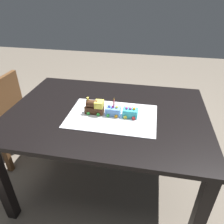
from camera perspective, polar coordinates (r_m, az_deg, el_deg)
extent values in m
plane|color=#6B6054|center=(1.99, -1.08, -18.26)|extent=(8.00, 8.00, 0.00)
cube|color=black|center=(1.52, -1.35, -0.25)|extent=(1.40, 1.00, 0.03)
cube|color=black|center=(1.70, -27.38, -16.58)|extent=(0.07, 0.07, 0.71)
cube|color=black|center=(1.47, 22.38, -24.58)|extent=(0.07, 0.07, 0.71)
cube|color=black|center=(2.26, -14.90, -0.84)|extent=(0.07, 0.07, 0.71)
cube|color=black|center=(2.09, 18.92, -4.39)|extent=(0.07, 0.07, 0.71)
cube|color=brown|center=(2.03, -26.71, 2.83)|extent=(0.04, 0.40, 0.40)
cube|color=brown|center=(2.37, -22.04, -4.73)|extent=(0.04, 0.04, 0.42)
cube|color=brown|center=(2.17, -26.64, -9.81)|extent=(0.04, 0.04, 0.42)
cube|color=silver|center=(1.45, 0.00, -1.08)|extent=(0.60, 0.40, 0.00)
cube|color=#472816|center=(1.47, -4.73, 0.65)|extent=(0.12, 0.06, 0.05)
cylinder|color=#472816|center=(1.46, -5.40, 2.21)|extent=(0.08, 0.05, 0.05)
cube|color=#F4E04C|center=(1.44, -3.50, 2.13)|extent=(0.06, 0.06, 0.04)
cylinder|color=#F4E04C|center=(1.45, -6.54, 3.39)|extent=(0.02, 0.02, 0.03)
sphere|color=#F4EFCC|center=(1.49, -7.29, 1.16)|extent=(0.02, 0.02, 0.02)
cylinder|color=green|center=(1.46, -6.38, -0.41)|extent=(0.02, 0.01, 0.02)
cylinder|color=green|center=(1.44, -3.76, -0.68)|extent=(0.02, 0.01, 0.02)
cylinder|color=green|center=(1.52, -5.61, 1.00)|extent=(0.02, 0.01, 0.02)
cylinder|color=orange|center=(1.50, -3.09, 0.75)|extent=(0.02, 0.01, 0.02)
cube|color=#669EEA|center=(1.45, 0.26, 0.25)|extent=(0.10, 0.06, 0.06)
cylinder|color=green|center=(1.43, -1.10, -0.96)|extent=(0.02, 0.01, 0.02)
cylinder|color=orange|center=(1.42, 1.08, -1.19)|extent=(0.02, 0.01, 0.02)
cylinder|color=#4C59D8|center=(1.49, -0.52, 0.50)|extent=(0.02, 0.01, 0.02)
cylinder|color=#D84CB2|center=(1.48, 1.56, 0.29)|extent=(0.02, 0.01, 0.02)
sphere|color=#D84CB2|center=(1.43, 0.26, 1.41)|extent=(0.02, 0.02, 0.02)
sphere|color=yellow|center=(1.42, 1.25, 1.32)|extent=(0.02, 0.02, 0.02)
sphere|color=#4C59D8|center=(1.43, -0.72, 1.51)|extent=(0.02, 0.02, 0.02)
cube|color=#38B7C6|center=(1.43, 4.90, -0.22)|extent=(0.10, 0.06, 0.06)
cylinder|color=yellow|center=(1.41, 3.59, -1.45)|extent=(0.02, 0.01, 0.02)
cylinder|color=red|center=(1.41, 5.81, -1.68)|extent=(0.02, 0.01, 0.02)
cylinder|color=#4C59D8|center=(1.47, 3.98, 0.05)|extent=(0.02, 0.01, 0.02)
cylinder|color=#4C59D8|center=(1.47, 6.10, -0.17)|extent=(0.02, 0.01, 0.02)
sphere|color=#D84CB2|center=(1.42, 3.96, 1.05)|extent=(0.02, 0.02, 0.02)
sphere|color=#D84CB2|center=(1.41, 4.96, 0.95)|extent=(0.02, 0.02, 0.02)
sphere|color=orange|center=(1.41, 5.97, 0.85)|extent=(0.02, 0.02, 0.02)
cylinder|color=#F24C59|center=(1.41, 0.52, 2.56)|extent=(0.01, 0.01, 0.05)
cone|color=yellow|center=(1.40, 0.52, 3.61)|extent=(0.01, 0.01, 0.01)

